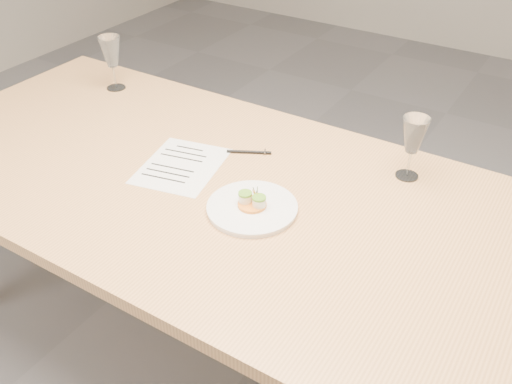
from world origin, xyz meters
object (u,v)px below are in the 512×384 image
Objects in this scene: recipe_sheet at (181,166)px; dining_table at (252,215)px; ballpoint_pen at (249,152)px; wine_glass_0 at (111,53)px; dinner_plate at (252,207)px; wine_glass_1 at (414,136)px.

dining_table is at bearing -16.26° from recipe_sheet.
dining_table is 7.25× the size of recipe_sheet.
wine_glass_0 is at bearing 141.04° from ballpoint_pen.
recipe_sheet is at bearing 176.04° from dining_table.
recipe_sheet is at bearing 166.08° from dinner_plate.
wine_glass_1 reaches higher than dining_table.
wine_glass_0 reaches higher than recipe_sheet.
dinner_plate is at bearing -83.69° from ballpoint_pen.
recipe_sheet is at bearing -152.66° from wine_glass_1.
wine_glass_1 is at bearing 52.44° from dinner_plate.
dinner_plate is 0.76× the size of recipe_sheet.
wine_glass_1 is at bearing 15.04° from recipe_sheet.
wine_glass_1 is at bearing -11.39° from ballpoint_pen.
wine_glass_1 is (1.18, 0.00, -0.01)m from wine_glass_0.
ballpoint_pen reaches higher than recipe_sheet.
wine_glass_1 is (0.34, 0.33, 0.20)m from dining_table.
recipe_sheet is at bearing -156.07° from ballpoint_pen.
dinner_plate is 0.30m from ballpoint_pen.
ballpoint_pen is 0.73m from wine_glass_0.
ballpoint_pen is at bearing 124.37° from dining_table.
recipe_sheet is (-0.27, 0.02, 0.07)m from dining_table.
ballpoint_pen is 0.51m from wine_glass_1.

